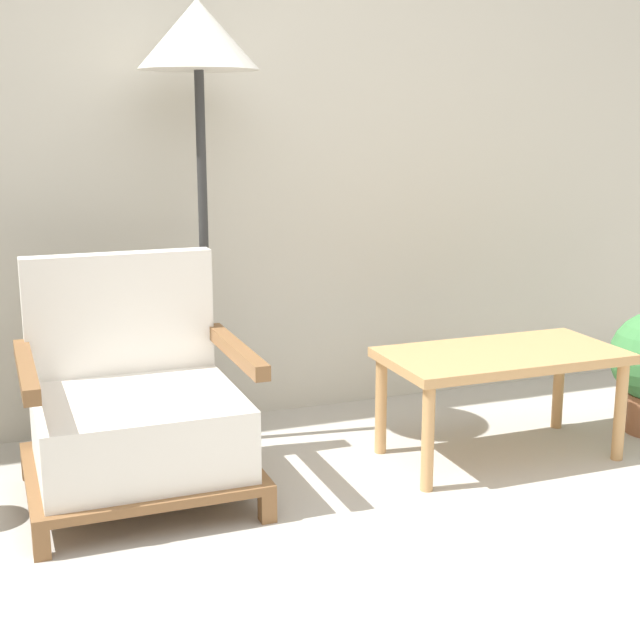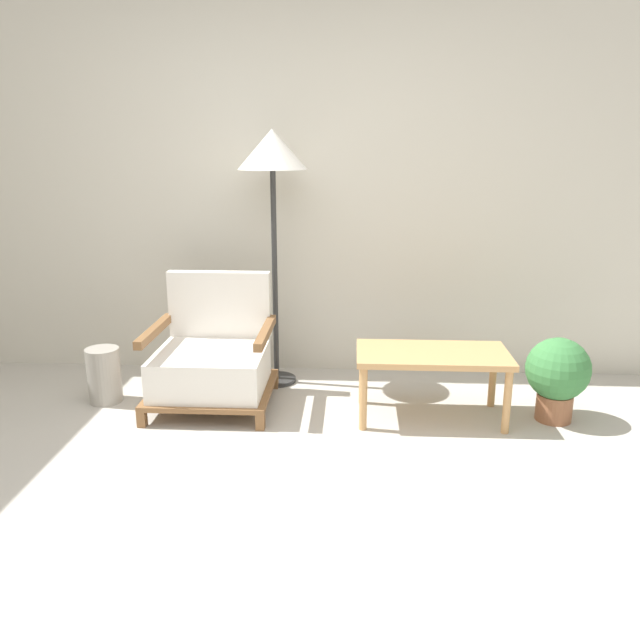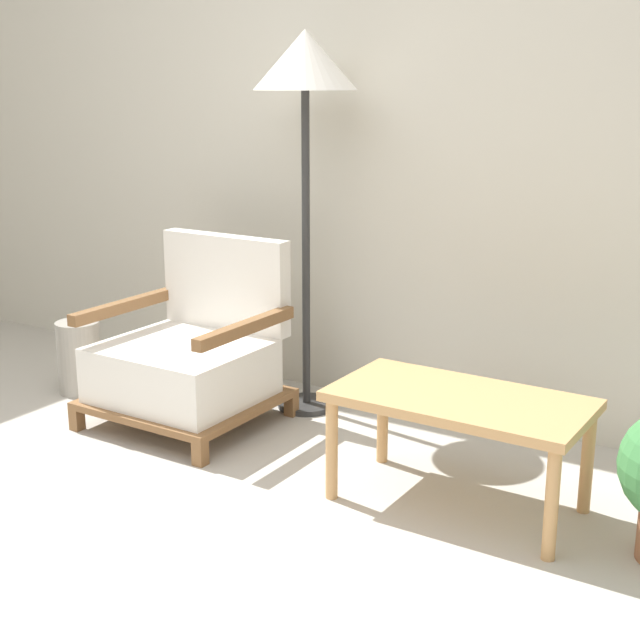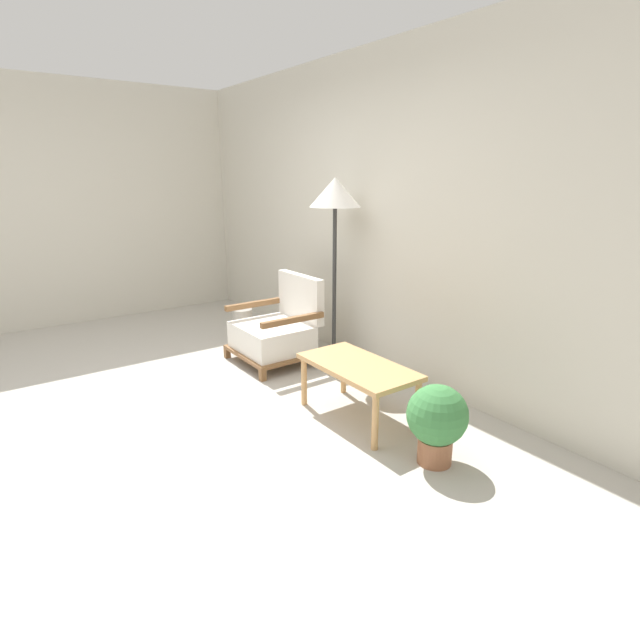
{
  "view_description": "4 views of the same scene",
  "coord_description": "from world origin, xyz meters",
  "px_view_note": "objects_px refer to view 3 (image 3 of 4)",
  "views": [
    {
      "loc": [
        -0.84,
        -1.44,
        1.25
      ],
      "look_at": [
        0.25,
        1.43,
        0.55
      ],
      "focal_mm": 50.0,
      "sensor_mm": 36.0,
      "label": 1
    },
    {
      "loc": [
        0.46,
        -2.17,
        1.56
      ],
      "look_at": [
        0.25,
        1.43,
        0.55
      ],
      "focal_mm": 35.0,
      "sensor_mm": 36.0,
      "label": 2
    },
    {
      "loc": [
        2.05,
        -1.41,
        1.45
      ],
      "look_at": [
        0.25,
        1.43,
        0.55
      ],
      "focal_mm": 50.0,
      "sensor_mm": 36.0,
      "label": 3
    },
    {
      "loc": [
        3.4,
        -0.83,
        1.68
      ],
      "look_at": [
        0.25,
        1.43,
        0.55
      ],
      "focal_mm": 28.0,
      "sensor_mm": 36.0,
      "label": 4
    }
  ],
  "objects_px": {
    "armchair": "(190,357)",
    "coffee_table": "(459,410)",
    "vase": "(79,357)",
    "floor_lamp": "(305,79)"
  },
  "relations": [
    {
      "from": "floor_lamp",
      "to": "vase",
      "type": "bearing_deg",
      "value": -158.62
    },
    {
      "from": "armchair",
      "to": "coffee_table",
      "type": "xyz_separation_m",
      "value": [
        1.33,
        -0.13,
        0.07
      ]
    },
    {
      "from": "floor_lamp",
      "to": "coffee_table",
      "type": "height_order",
      "value": "floor_lamp"
    },
    {
      "from": "armchair",
      "to": "vase",
      "type": "bearing_deg",
      "value": -179.82
    },
    {
      "from": "floor_lamp",
      "to": "vase",
      "type": "xyz_separation_m",
      "value": [
        -1.04,
        -0.41,
        -1.29
      ]
    },
    {
      "from": "vase",
      "to": "coffee_table",
      "type": "bearing_deg",
      "value": -3.67
    },
    {
      "from": "coffee_table",
      "to": "vase",
      "type": "xyz_separation_m",
      "value": [
        -2.02,
        0.13,
        -0.18
      ]
    },
    {
      "from": "floor_lamp",
      "to": "vase",
      "type": "height_order",
      "value": "floor_lamp"
    },
    {
      "from": "floor_lamp",
      "to": "coffee_table",
      "type": "xyz_separation_m",
      "value": [
        0.98,
        -0.54,
        -1.1
      ]
    },
    {
      "from": "armchair",
      "to": "vase",
      "type": "height_order",
      "value": "armchair"
    }
  ]
}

